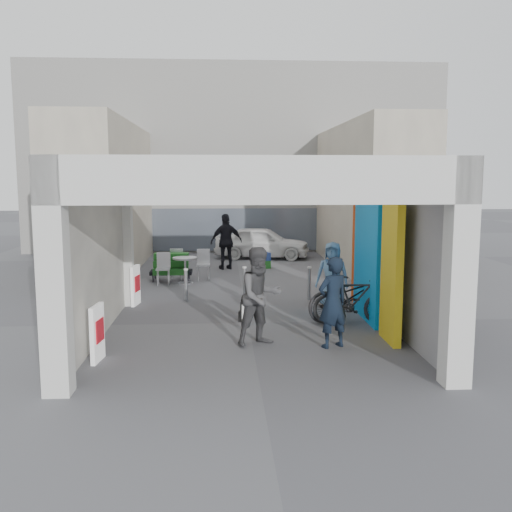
{
  "coord_description": "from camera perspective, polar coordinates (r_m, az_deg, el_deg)",
  "views": [
    {
      "loc": [
        -0.57,
        -12.27,
        3.18
      ],
      "look_at": [
        0.23,
        1.0,
        1.36
      ],
      "focal_mm": 40.0,
      "sensor_mm": 36.0,
      "label": 1
    }
  ],
  "objects": [
    {
      "name": "white_van",
      "position": [
        22.68,
        0.61,
        1.38
      ],
      "size": [
        3.95,
        2.14,
        1.27
      ],
      "primitive_type": "imported",
      "rotation": [
        0.0,
        0.0,
        1.39
      ],
      "color": "white",
      "rests_on": "ground"
    },
    {
      "name": "ground",
      "position": [
        12.69,
        -0.78,
        -6.7
      ],
      "size": [
        90.0,
        90.0,
        0.0
      ],
      "primitive_type": "plane",
      "color": "#55555A",
      "rests_on": "ground"
    },
    {
      "name": "cafe_set",
      "position": [
        17.75,
        -7.43,
        -1.46
      ],
      "size": [
        1.58,
        1.28,
        0.96
      ],
      "rotation": [
        0.0,
        0.0,
        0.25
      ],
      "color": "#B4B4BA",
      "rests_on": "ground"
    },
    {
      "name": "bicycle_front",
      "position": [
        13.0,
        9.39,
        -3.95
      ],
      "size": [
        2.23,
        1.36,
        1.1
      ],
      "primitive_type": "imported",
      "rotation": [
        0.0,
        0.0,
        1.89
      ],
      "color": "black",
      "rests_on": "ground"
    },
    {
      "name": "bollard_right",
      "position": [
        15.03,
        5.35,
        -2.77
      ],
      "size": [
        0.09,
        0.09,
        0.86
      ],
      "primitive_type": "cylinder",
      "color": "#92959A",
      "rests_on": "ground"
    },
    {
      "name": "advert_board_near",
      "position": [
        10.37,
        -15.57,
        -7.42
      ],
      "size": [
        0.16,
        0.56,
        1.0
      ],
      "rotation": [
        0.0,
        0.0,
        -0.12
      ],
      "color": "white",
      "rests_on": "ground"
    },
    {
      "name": "produce_stand",
      "position": [
        17.95,
        -8.47,
        -1.39
      ],
      "size": [
        1.28,
        0.7,
        0.85
      ],
      "rotation": [
        0.0,
        0.0,
        0.41
      ],
      "color": "black",
      "rests_on": "ground"
    },
    {
      "name": "border_collie",
      "position": [
        12.76,
        -1.12,
        -5.48
      ],
      "size": [
        0.23,
        0.45,
        0.62
      ],
      "rotation": [
        0.0,
        0.0,
        -0.26
      ],
      "color": "black",
      "rests_on": "ground"
    },
    {
      "name": "crate_stack",
      "position": [
        20.2,
        0.73,
        -0.44
      ],
      "size": [
        0.53,
        0.47,
        0.56
      ],
      "rotation": [
        0.0,
        0.0,
        0.3
      ],
      "color": "#17521C",
      "rests_on": "ground"
    },
    {
      "name": "bollard_left",
      "position": [
        14.93,
        -7.01,
        -2.92
      ],
      "size": [
        0.09,
        0.09,
        0.83
      ],
      "primitive_type": "cylinder",
      "color": "#92959A",
      "rests_on": "ground"
    },
    {
      "name": "advert_board_far",
      "position": [
        14.66,
        -11.95,
        -2.87
      ],
      "size": [
        0.18,
        0.56,
        1.0
      ],
      "rotation": [
        0.0,
        0.0,
        -0.16
      ],
      "color": "white",
      "rests_on": "ground"
    },
    {
      "name": "plaza_bldg_right",
      "position": [
        20.42,
        10.98,
        5.76
      ],
      "size": [
        2.0,
        9.0,
        5.0
      ],
      "primitive_type": "cube",
      "color": "#C0B69F",
      "rests_on": "ground"
    },
    {
      "name": "man_with_dog",
      "position": [
        10.82,
        7.7,
        -4.61
      ],
      "size": [
        0.75,
        0.64,
        1.73
      ],
      "primitive_type": "imported",
      "rotation": [
        0.0,
        0.0,
        3.57
      ],
      "color": "black",
      "rests_on": "ground"
    },
    {
      "name": "man_crates",
      "position": [
        19.95,
        -2.98,
        1.45
      ],
      "size": [
        1.23,
        0.78,
        1.94
      ],
      "primitive_type": "imported",
      "rotation": [
        0.0,
        0.0,
        3.43
      ],
      "color": "black",
      "rests_on": "ground"
    },
    {
      "name": "arcade_canopy",
      "position": [
        11.53,
        2.08,
        3.44
      ],
      "size": [
        6.4,
        6.45,
        6.4
      ],
      "color": "beige",
      "rests_on": "ground"
    },
    {
      "name": "far_building",
      "position": [
        26.28,
        -2.24,
        9.58
      ],
      "size": [
        18.0,
        4.08,
        8.0
      ],
      "color": "white",
      "rests_on": "ground"
    },
    {
      "name": "man_back_turned",
      "position": [
        10.87,
        0.43,
        -4.05
      ],
      "size": [
        1.14,
        1.05,
        1.89
      ],
      "primitive_type": "imported",
      "rotation": [
        0.0,
        0.0,
        0.46
      ],
      "color": "#444346",
      "rests_on": "ground"
    },
    {
      "name": "bicycle_rear",
      "position": [
        12.59,
        9.82,
        -4.38
      ],
      "size": [
        1.82,
        0.57,
        1.09
      ],
      "primitive_type": "imported",
      "rotation": [
        0.0,
        0.0,
        1.54
      ],
      "color": "black",
      "rests_on": "ground"
    },
    {
      "name": "plaza_bldg_left",
      "position": [
        20.17,
        -14.76,
        5.63
      ],
      "size": [
        2.0,
        9.0,
        5.0
      ],
      "primitive_type": "cube",
      "color": "#C0B69F",
      "rests_on": "ground"
    },
    {
      "name": "bollard_center",
      "position": [
        14.95,
        -1.16,
        -2.78
      ],
      "size": [
        0.09,
        0.09,
        0.86
      ],
      "primitive_type": "cylinder",
      "color": "#92959A",
      "rests_on": "ground"
    },
    {
      "name": "man_elderly",
      "position": [
        14.08,
        7.62,
        -1.91
      ],
      "size": [
        0.93,
        0.76,
        1.64
      ],
      "primitive_type": "imported",
      "rotation": [
        0.0,
        0.0,
        -0.34
      ],
      "color": "#5F8BBA",
      "rests_on": "ground"
    }
  ]
}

